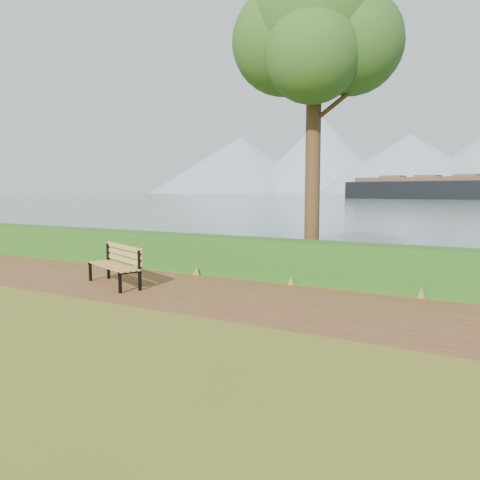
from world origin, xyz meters
The scene contains 6 objects.
ground centered at (0.00, 0.00, 0.00)m, with size 140.00×140.00×0.00m, color #55621C.
path centered at (0.00, 0.30, 0.01)m, with size 40.00×3.40×0.01m, color #512E1B.
hedge centered at (0.00, 2.60, 0.50)m, with size 32.00×0.85×1.00m, color #194212.
mountains centered at (-9.17, 406.05, 27.70)m, with size 585.00×190.00×70.00m.
bench centered at (-1.95, 0.02, 0.55)m, with size 1.96×1.25×0.95m.
tree centered at (1.48, 3.67, 6.26)m, with size 4.36×3.60×8.43m.
Camera 1 is at (5.82, -8.07, 2.21)m, focal length 35.00 mm.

